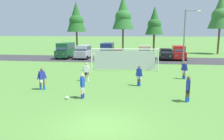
{
  "coord_description": "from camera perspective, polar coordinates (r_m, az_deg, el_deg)",
  "views": [
    {
      "loc": [
        1.93,
        -9.51,
        4.28
      ],
      "look_at": [
        -0.81,
        8.94,
        1.06
      ],
      "focal_mm": 35.37,
      "sensor_mm": 36.0,
      "label": 1
    }
  ],
  "objects": [
    {
      "name": "player_winger_left",
      "position": [
        19.5,
        -6.6,
        -0.49
      ],
      "size": [
        0.75,
        0.31,
        1.64
      ],
      "color": "tan",
      "rests_on": "ground"
    },
    {
      "name": "street_lamp",
      "position": [
        30.3,
        18.52,
        8.13
      ],
      "size": [
        2.0,
        0.32,
        7.06
      ],
      "color": "slate",
      "rests_on": "ground"
    },
    {
      "name": "player_midfield_center",
      "position": [
        17.31,
        -17.66,
        -2.2
      ],
      "size": [
        0.61,
        0.55,
        1.64
      ],
      "color": "brown",
      "rests_on": "ground"
    },
    {
      "name": "parking_lot_strip",
      "position": [
        34.92,
        5.22,
        2.71
      ],
      "size": [
        52.0,
        8.4,
        0.01
      ],
      "primitive_type": "cube",
      "color": "#333335",
      "rests_on": "ground"
    },
    {
      "name": "tree_center_back",
      "position": [
        43.41,
        10.93,
        12.2
      ],
      "size": [
        3.41,
        3.41,
        9.09
      ],
      "color": "brown",
      "rests_on": "ground"
    },
    {
      "name": "parked_car_slot_left",
      "position": [
        36.38,
        -7.31,
        4.71
      ],
      "size": [
        2.22,
        4.64,
        2.16
      ],
      "color": "#B2B2BC",
      "rests_on": "ground"
    },
    {
      "name": "soccer_ball",
      "position": [
        14.62,
        -11.6,
        -6.99
      ],
      "size": [
        0.22,
        0.22,
        0.22
      ],
      "color": "white",
      "rests_on": "ground"
    },
    {
      "name": "soccer_goal",
      "position": [
        25.04,
        3.28,
        2.92
      ],
      "size": [
        7.57,
        2.63,
        2.57
      ],
      "color": "white",
      "rests_on": "ground"
    },
    {
      "name": "player_winger_right",
      "position": [
        17.79,
        7.01,
        -1.49
      ],
      "size": [
        0.62,
        0.53,
        1.64
      ],
      "color": "brown",
      "rests_on": "ground"
    },
    {
      "name": "ground_plane",
      "position": [
        24.95,
        3.88,
        -0.11
      ],
      "size": [
        400.0,
        400.0,
        0.0
      ],
      "primitive_type": "plane",
      "color": "#518438"
    },
    {
      "name": "parked_car_slot_far_right",
      "position": [
        36.22,
        16.83,
        4.35
      ],
      "size": [
        2.28,
        4.67,
        2.16
      ],
      "color": "red",
      "rests_on": "ground"
    },
    {
      "name": "tree_mid_right",
      "position": [
        48.56,
        26.33,
        13.37
      ],
      "size": [
        4.44,
        4.44,
        11.85
      ],
      "color": "brown",
      "rests_on": "ground"
    },
    {
      "name": "tree_left_edge",
      "position": [
        46.89,
        -9.22,
        13.16
      ],
      "size": [
        3.9,
        3.9,
        10.39
      ],
      "color": "brown",
      "rests_on": "ground"
    },
    {
      "name": "parked_car_slot_center",
      "position": [
        34.22,
        1.45,
        4.07
      ],
      "size": [
        2.11,
        4.24,
        1.72
      ],
      "color": "maroon",
      "rests_on": "ground"
    },
    {
      "name": "player_trailing_back",
      "position": [
        21.32,
        18.19,
        -0.04
      ],
      "size": [
        0.59,
        0.57,
        1.64
      ],
      "color": "#936B4C",
      "rests_on": "ground"
    },
    {
      "name": "parked_car_slot_center_right",
      "position": [
        35.08,
        8.41,
        4.5
      ],
      "size": [
        2.17,
        4.62,
        2.16
      ],
      "color": "tan",
      "rests_on": "ground"
    },
    {
      "name": "player_defender_far",
      "position": [
        14.48,
        -7.65,
        -4.11
      ],
      "size": [
        0.38,
        0.73,
        1.64
      ],
      "color": "beige",
      "rests_on": "ground"
    },
    {
      "name": "parked_car_slot_right",
      "position": [
        35.68,
        13.62,
        4.04
      ],
      "size": [
        2.11,
        4.24,
        1.72
      ],
      "color": "black",
      "rests_on": "ground"
    },
    {
      "name": "tree_mid_left",
      "position": [
        46.08,
        2.89,
        14.43
      ],
      "size": [
        4.37,
        4.37,
        11.66
      ],
      "color": "brown",
      "rests_on": "ground"
    },
    {
      "name": "parked_car_slot_far_left",
      "position": [
        37.36,
        -11.88,
        5.07
      ],
      "size": [
        2.21,
        4.8,
        2.52
      ],
      "color": "#194C2D",
      "rests_on": "ground"
    },
    {
      "name": "player_striker_near",
      "position": [
        14.39,
        19.03,
        -4.66
      ],
      "size": [
        0.31,
        0.72,
        1.64
      ],
      "color": "brown",
      "rests_on": "ground"
    },
    {
      "name": "parked_car_slot_center_left",
      "position": [
        36.21,
        -1.19,
        5.13
      ],
      "size": [
        2.36,
        4.88,
        2.52
      ],
      "color": "navy",
      "rests_on": "ground"
    }
  ]
}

